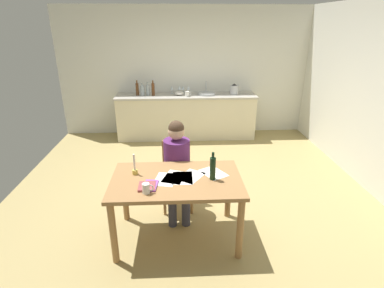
% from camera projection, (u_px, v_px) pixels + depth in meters
% --- Properties ---
extents(ground_plane, '(5.20, 5.20, 0.04)m').
position_uv_depth(ground_plane, '(192.00, 191.00, 4.44)').
color(ground_plane, tan).
extents(wall_back, '(5.20, 0.12, 2.60)m').
position_uv_depth(wall_back, '(185.00, 72.00, 6.35)').
color(wall_back, silver).
rests_on(wall_back, ground).
extents(kitchen_counter, '(2.84, 0.64, 0.90)m').
position_uv_depth(kitchen_counter, '(186.00, 116.00, 6.34)').
color(kitchen_counter, beige).
rests_on(kitchen_counter, ground).
extents(dining_table, '(1.38, 0.85, 0.74)m').
position_uv_depth(dining_table, '(177.00, 187.00, 3.23)').
color(dining_table, '#9E7042').
rests_on(dining_table, ground).
extents(chair_at_table, '(0.42, 0.42, 0.87)m').
position_uv_depth(chair_at_table, '(177.00, 171.00, 3.90)').
color(chair_at_table, '#9E7042').
rests_on(chair_at_table, ground).
extents(person_seated, '(0.33, 0.60, 1.19)m').
position_uv_depth(person_seated, '(177.00, 163.00, 3.69)').
color(person_seated, '#592666').
rests_on(person_seated, ground).
extents(coffee_mug, '(0.11, 0.07, 0.10)m').
position_uv_depth(coffee_mug, '(146.00, 188.00, 2.90)').
color(coffee_mug, white).
rests_on(coffee_mug, dining_table).
extents(candlestick, '(0.06, 0.06, 0.24)m').
position_uv_depth(candlestick, '(135.00, 169.00, 3.26)').
color(candlestick, gold).
rests_on(candlestick, dining_table).
extents(book_magazine, '(0.17, 0.19, 0.02)m').
position_uv_depth(book_magazine, '(147.00, 186.00, 3.02)').
color(book_magazine, '#924144').
rests_on(book_magazine, dining_table).
extents(book_cookery, '(0.16, 0.23, 0.02)m').
position_uv_depth(book_cookery, '(150.00, 186.00, 3.04)').
color(book_cookery, purple).
rests_on(book_cookery, dining_table).
extents(paper_letter, '(0.33, 0.36, 0.00)m').
position_uv_depth(paper_letter, '(213.00, 173.00, 3.31)').
color(paper_letter, white).
rests_on(paper_letter, dining_table).
extents(paper_bill, '(0.22, 0.30, 0.00)m').
position_uv_depth(paper_bill, '(183.00, 178.00, 3.20)').
color(paper_bill, white).
rests_on(paper_bill, dining_table).
extents(paper_envelope, '(0.29, 0.35, 0.00)m').
position_uv_depth(paper_envelope, '(174.00, 177.00, 3.23)').
color(paper_envelope, white).
rests_on(paper_envelope, dining_table).
extents(paper_receipt, '(0.26, 0.33, 0.00)m').
position_uv_depth(paper_receipt, '(165.00, 179.00, 3.18)').
color(paper_receipt, white).
rests_on(paper_receipt, dining_table).
extents(paper_notice, '(0.34, 0.36, 0.00)m').
position_uv_depth(paper_notice, '(191.00, 176.00, 3.24)').
color(paper_notice, white).
rests_on(paper_notice, dining_table).
extents(wine_bottle_on_table, '(0.06, 0.06, 0.31)m').
position_uv_depth(wine_bottle_on_table, '(213.00, 168.00, 3.14)').
color(wine_bottle_on_table, black).
rests_on(wine_bottle_on_table, dining_table).
extents(sink_unit, '(0.36, 0.36, 0.24)m').
position_uv_depth(sink_unit, '(207.00, 93.00, 6.18)').
color(sink_unit, '#B2B7BC').
rests_on(sink_unit, kitchen_counter).
extents(bottle_oil, '(0.06, 0.06, 0.30)m').
position_uv_depth(bottle_oil, '(137.00, 89.00, 6.08)').
color(bottle_oil, '#593319').
rests_on(bottle_oil, kitchen_counter).
extents(bottle_vinegar, '(0.08, 0.08, 0.25)m').
position_uv_depth(bottle_vinegar, '(142.00, 90.00, 6.06)').
color(bottle_vinegar, '#8C999E').
rests_on(bottle_vinegar, kitchen_counter).
extents(bottle_wine_red, '(0.07, 0.07, 0.27)m').
position_uv_depth(bottle_wine_red, '(148.00, 90.00, 6.06)').
color(bottle_wine_red, '#8C999E').
rests_on(bottle_wine_red, kitchen_counter).
extents(bottle_sauce, '(0.06, 0.06, 0.30)m').
position_uv_depth(bottle_sauce, '(153.00, 89.00, 6.07)').
color(bottle_sauce, '#593319').
rests_on(bottle_sauce, kitchen_counter).
extents(mixing_bowl, '(0.18, 0.18, 0.08)m').
position_uv_depth(mixing_bowl, '(179.00, 93.00, 6.13)').
color(mixing_bowl, white).
rests_on(mixing_bowl, kitchen_counter).
extents(stovetop_kettle, '(0.18, 0.18, 0.22)m').
position_uv_depth(stovetop_kettle, '(234.00, 89.00, 6.18)').
color(stovetop_kettle, '#B7BABF').
rests_on(stovetop_kettle, kitchen_counter).
extents(wine_glass_near_sink, '(0.07, 0.07, 0.15)m').
position_uv_depth(wine_glass_near_sink, '(189.00, 88.00, 6.27)').
color(wine_glass_near_sink, silver).
rests_on(wine_glass_near_sink, kitchen_counter).
extents(wine_glass_by_kettle, '(0.07, 0.07, 0.15)m').
position_uv_depth(wine_glass_by_kettle, '(183.00, 88.00, 6.27)').
color(wine_glass_by_kettle, silver).
rests_on(wine_glass_by_kettle, kitchen_counter).
extents(wine_glass_back_left, '(0.07, 0.07, 0.15)m').
position_uv_depth(wine_glass_back_left, '(179.00, 88.00, 6.26)').
color(wine_glass_back_left, silver).
rests_on(wine_glass_back_left, kitchen_counter).
extents(wine_glass_back_right, '(0.07, 0.07, 0.15)m').
position_uv_depth(wine_glass_back_right, '(172.00, 88.00, 6.25)').
color(wine_glass_back_right, silver).
rests_on(wine_glass_back_right, kitchen_counter).
extents(teacup_on_counter, '(0.12, 0.08, 0.10)m').
position_uv_depth(teacup_on_counter, '(187.00, 94.00, 6.01)').
color(teacup_on_counter, white).
rests_on(teacup_on_counter, kitchen_counter).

